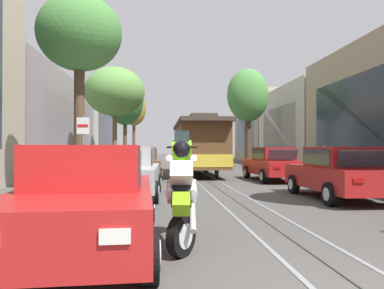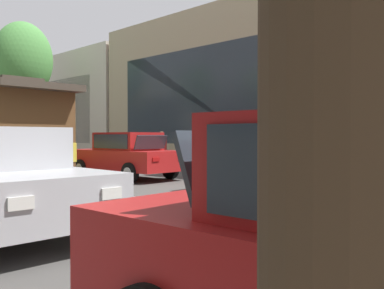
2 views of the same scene
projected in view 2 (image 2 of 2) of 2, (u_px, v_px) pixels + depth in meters
The scene contains 7 objects.
building_facade_right at pixel (148, 94), 25.92m from camera, with size 5.69×49.81×9.29m.
parked_car_red_second_right at pixel (283, 163), 10.25m from camera, with size 2.02×4.37×1.58m.
parked_car_red_mid_right at pixel (126, 155), 14.58m from camera, with size 2.11×4.41×1.58m.
street_tree_kerb_right_second at pixel (23, 61), 24.12m from camera, with size 3.37×2.78×7.98m.
pedestrian_on_left_pavement at pixel (40, 145), 25.20m from camera, with size 0.55×0.34×1.63m.
pedestrian_on_right_pavement at pixel (339, 154), 13.47m from camera, with size 0.55×0.28×1.59m.
pedestrian_crossing_far at pixel (162, 148), 18.63m from camera, with size 0.55×0.40×1.67m.
Camera 2 is at (-5.69, 2.63, 1.45)m, focal length 39.59 mm.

